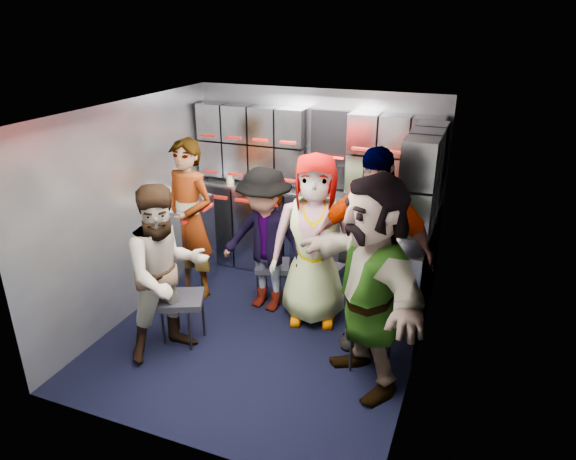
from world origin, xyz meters
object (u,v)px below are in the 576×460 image
(attendant_arc_c, at_px, (314,241))
(attendant_arc_b, at_px, (265,241))
(jump_seat_mid_left, at_px, (273,267))
(jump_seat_center, at_px, (319,272))
(jump_seat_near_left, at_px, (182,302))
(jump_seat_mid_right, at_px, (372,293))
(attendant_arc_d, at_px, (371,252))
(attendant_arc_e, at_px, (370,285))
(attendant_standing, at_px, (189,220))
(attendant_arc_a, at_px, (167,273))
(jump_seat_near_right, at_px, (371,329))

(attendant_arc_c, bearing_deg, attendant_arc_b, 161.81)
(jump_seat_mid_left, relative_size, jump_seat_center, 0.90)
(jump_seat_near_left, height_order, jump_seat_mid_right, jump_seat_mid_right)
(jump_seat_near_left, bearing_deg, jump_seat_center, 44.44)
(attendant_arc_d, bearing_deg, attendant_arc_e, -73.57)
(attendant_arc_e, bearing_deg, jump_seat_center, 174.21)
(jump_seat_near_left, distance_m, jump_seat_mid_left, 1.11)
(jump_seat_mid_left, height_order, attendant_arc_d, attendant_arc_d)
(attendant_arc_b, bearing_deg, jump_seat_mid_right, 4.54)
(jump_seat_mid_left, relative_size, attendant_standing, 0.26)
(attendant_arc_d, distance_m, attendant_arc_e, 0.53)
(jump_seat_mid_right, bearing_deg, jump_seat_mid_left, 166.75)
(jump_seat_mid_right, bearing_deg, jump_seat_near_left, -154.78)
(attendant_arc_c, bearing_deg, attendant_standing, 165.04)
(jump_seat_mid_right, distance_m, attendant_arc_b, 1.16)
(jump_seat_center, height_order, attendant_arc_b, attendant_arc_b)
(jump_seat_mid_left, bearing_deg, attendant_arc_b, -90.00)
(attendant_arc_c, distance_m, attendant_arc_d, 0.64)
(jump_seat_near_left, distance_m, jump_seat_center, 1.39)
(jump_seat_mid_right, xyz_separation_m, attendant_arc_e, (0.12, -0.69, 0.47))
(jump_seat_near_left, height_order, attendant_arc_e, attendant_arc_e)
(jump_seat_near_left, relative_size, attendant_arc_e, 0.28)
(attendant_arc_a, distance_m, attendant_arc_c, 1.39)
(jump_seat_center, height_order, jump_seat_near_right, jump_seat_center)
(jump_seat_near_left, distance_m, attendant_arc_c, 1.35)
(jump_seat_center, xyz_separation_m, attendant_arc_b, (-0.52, -0.15, 0.32))
(attendant_arc_b, distance_m, attendant_arc_d, 1.16)
(attendant_arc_d, bearing_deg, attendant_arc_c, 162.43)
(attendant_arc_a, height_order, attendant_arc_b, attendant_arc_a)
(jump_seat_near_left, xyz_separation_m, attendant_arc_b, (0.47, 0.83, 0.34))
(jump_seat_near_left, relative_size, jump_seat_center, 1.03)
(jump_seat_near_right, bearing_deg, attendant_standing, 164.58)
(attendant_arc_c, relative_size, attendant_arc_e, 0.94)
(jump_seat_mid_right, bearing_deg, attendant_arc_c, 175.26)
(attendant_arc_e, bearing_deg, attendant_standing, -153.12)
(jump_seat_near_right, xyz_separation_m, attendant_arc_b, (-1.23, 0.60, 0.36))
(attendant_arc_e, bearing_deg, attendant_arc_b, -165.45)
(attendant_standing, bearing_deg, attendant_arc_d, 4.84)
(jump_seat_mid_left, distance_m, attendant_arc_a, 1.34)
(jump_seat_center, distance_m, attendant_arc_d, 0.87)
(jump_seat_center, bearing_deg, jump_seat_near_left, -135.56)
(jump_seat_center, distance_m, attendant_arc_e, 1.25)
(attendant_arc_e, bearing_deg, jump_seat_mid_left, -171.07)
(jump_seat_mid_left, bearing_deg, jump_seat_near_left, -115.02)
(attendant_arc_c, relative_size, attendant_arc_d, 0.91)
(attendant_arc_a, height_order, attendant_arc_e, attendant_arc_e)
(attendant_arc_b, bearing_deg, attendant_arc_c, 5.14)
(jump_seat_near_left, relative_size, attendant_standing, 0.29)
(attendant_arc_d, bearing_deg, attendant_arc_a, -151.11)
(jump_seat_mid_left, xyz_separation_m, attendant_arc_b, (-0.00, -0.18, 0.38))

